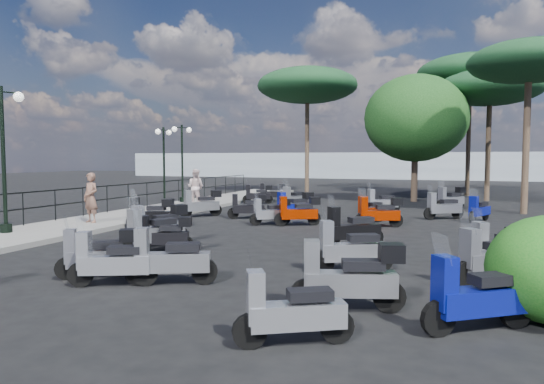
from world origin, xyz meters
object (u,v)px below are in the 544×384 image
(scooter_29, at_px, (443,207))
(pine_2, at_px, (307,86))
(pedestrian_far, at_px, (196,187))
(scooter_18, at_px, (349,278))
(scooter_30, at_px, (272,193))
(scooter_12, at_px, (291,313))
(scooter_28, at_px, (479,210))
(scooter_16, at_px, (298,212))
(scooter_22, at_px, (371,211))
(lamp_post_0, at_px, (3,150))
(scooter_11, at_px, (294,199))
(scooter_2, at_px, (153,233))
(scooter_5, at_px, (258,195))
(lamp_post_1, at_px, (164,161))
(scooter_7, at_px, (98,254))
(scooter_4, at_px, (201,204))
(scooter_25, at_px, (500,249))
(scooter_10, at_px, (248,207))
(scooter_23, at_px, (451,199))
(woman, at_px, (91,198))
(scooter_20, at_px, (493,257))
(scooter_6, at_px, (169,260))
(scooter_21, at_px, (379,213))
(scooter_14, at_px, (351,230))
(scooter_3, at_px, (151,214))
(scooter_17, at_px, (381,203))
(broadleaf_tree, at_px, (416,119))
(pine_0, at_px, (470,74))
(scooter_24, at_px, (476,298))
(scooter_19, at_px, (350,250))
(pine_3, at_px, (529,62))
(lamp_post_2, at_px, (182,158))
(pine_1, at_px, (490,88))
(scooter_15, at_px, (294,206))
(scooter_9, at_px, (271,212))

(scooter_29, height_order, pine_2, pine_2)
(pedestrian_far, height_order, scooter_18, pedestrian_far)
(scooter_18, height_order, scooter_30, scooter_18)
(scooter_12, distance_m, scooter_28, 14.05)
(scooter_16, xyz_separation_m, scooter_22, (2.24, 1.65, -0.05))
(lamp_post_0, relative_size, scooter_18, 2.50)
(scooter_11, bearing_deg, scooter_2, 112.07)
(scooter_5, bearing_deg, lamp_post_1, 117.73)
(scooter_7, bearing_deg, scooter_4, -17.98)
(scooter_25, relative_size, pine_2, 0.18)
(scooter_10, height_order, scooter_23, scooter_23)
(scooter_12, relative_size, scooter_16, 0.94)
(scooter_7, distance_m, scooter_23, 17.08)
(woman, distance_m, scooter_20, 12.80)
(pedestrian_far, distance_m, scooter_22, 8.89)
(scooter_6, distance_m, scooter_10, 9.88)
(scooter_16, bearing_deg, scooter_21, -108.16)
(scooter_7, distance_m, scooter_20, 7.54)
(scooter_4, bearing_deg, scooter_14, -170.96)
(scooter_3, bearing_deg, pedestrian_far, 2.29)
(scooter_14, bearing_deg, scooter_20, -168.25)
(scooter_17, height_order, scooter_23, scooter_23)
(scooter_16, distance_m, broadleaf_tree, 12.40)
(scooter_14, xyz_separation_m, scooter_21, (0.13, 4.14, 0.01))
(scooter_17, xyz_separation_m, pine_0, (3.70, 11.62, 7.11))
(scooter_20, distance_m, scooter_24, 2.87)
(scooter_10, bearing_deg, scooter_19, -169.96)
(woman, bearing_deg, scooter_14, 7.91)
(scooter_10, distance_m, scooter_28, 8.65)
(scooter_29, bearing_deg, broadleaf_tree, -20.84)
(pine_3, bearing_deg, lamp_post_0, -141.17)
(lamp_post_2, height_order, scooter_22, lamp_post_2)
(scooter_11, relative_size, scooter_19, 1.01)
(scooter_19, xyz_separation_m, scooter_29, (1.59, 9.91, -0.02))
(scooter_21, bearing_deg, scooter_2, 120.84)
(scooter_2, bearing_deg, lamp_post_0, 20.72)
(scooter_16, bearing_deg, lamp_post_1, 35.41)
(scooter_20, distance_m, scooter_28, 9.61)
(scooter_29, xyz_separation_m, pine_1, (2.10, 9.47, 5.71))
(lamp_post_2, relative_size, scooter_15, 2.86)
(scooter_2, height_order, scooter_23, scooter_2)
(lamp_post_1, height_order, scooter_22, lamp_post_1)
(pedestrian_far, relative_size, scooter_30, 1.11)
(woman, distance_m, scooter_23, 15.36)
(scooter_24, xyz_separation_m, pine_0, (0.49, 25.67, 7.09))
(lamp_post_2, bearing_deg, scooter_9, -14.26)
(scooter_25, distance_m, pine_3, 13.37)
(scooter_15, height_order, scooter_18, scooter_18)
(pedestrian_far, relative_size, scooter_4, 1.21)
(scooter_30, bearing_deg, pedestrian_far, 134.94)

